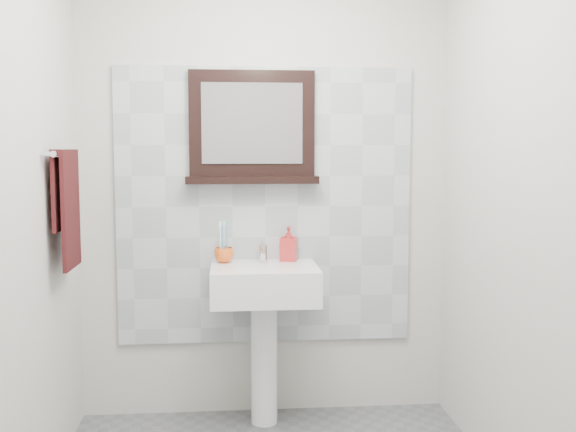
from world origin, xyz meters
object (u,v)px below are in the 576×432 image
object	(u,v)px
toothbrush_cup	(224,255)
soap_dispenser	(289,244)
framed_mirror	(252,130)
hand_towel	(67,199)
pedestal_sink	(264,301)

from	to	relation	value
toothbrush_cup	soap_dispenser	size ratio (longest dim) A/B	0.55
soap_dispenser	framed_mirror	world-z (taller)	framed_mirror
soap_dispenser	hand_towel	size ratio (longest dim) A/B	0.34
pedestal_sink	hand_towel	distance (m)	1.11
pedestal_sink	soap_dispenser	xyz separation A→B (m)	(0.14, 0.14, 0.28)
pedestal_sink	framed_mirror	bearing A→B (deg)	105.78
soap_dispenser	framed_mirror	xyz separation A→B (m)	(-0.19, 0.04, 0.61)
toothbrush_cup	pedestal_sink	bearing A→B (deg)	-29.04
pedestal_sink	soap_dispenser	distance (m)	0.34
toothbrush_cup	soap_dispenser	xyz separation A→B (m)	(0.35, 0.03, 0.05)
pedestal_sink	hand_towel	bearing A→B (deg)	-164.16
hand_towel	toothbrush_cup	bearing A→B (deg)	27.77
toothbrush_cup	framed_mirror	bearing A→B (deg)	24.71
framed_mirror	hand_towel	distance (m)	1.04
toothbrush_cup	framed_mirror	world-z (taller)	framed_mirror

